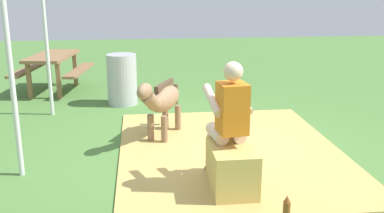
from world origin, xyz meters
The scene contains 10 objects.
ground_plane centered at (0.00, 0.00, 0.00)m, with size 24.00×24.00×0.00m, color #4C7A38.
hay_patch centered at (-0.08, -0.18, 0.01)m, with size 3.54×2.85×0.02m, color tan.
hay_bale centered at (-1.20, 0.04, 0.25)m, with size 0.70×0.45×0.49m, color tan.
person_seated centered at (-1.03, 0.05, 0.76)m, with size 0.69×0.47×1.37m.
pony_standing centered at (0.54, 0.66, 0.56)m, with size 1.26×0.74×0.92m.
soda_bottle centered at (-1.89, -0.33, 0.13)m, with size 0.07×0.07×0.27m.
water_barrel centered at (2.47, 1.28, 0.45)m, with size 0.53×0.53×0.90m, color #B2B2B7.
tent_pole_left centered at (-0.52, 2.34, 1.18)m, with size 0.06×0.06×2.35m, color silver.
tent_pole_right centered at (1.93, 2.43, 1.18)m, with size 0.06×0.06×2.35m, color silver.
picnic_bench centered at (3.58, 2.67, 0.58)m, with size 1.68×1.51×0.75m.
Camera 1 is at (-5.44, 0.96, 2.13)m, focal length 41.87 mm.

